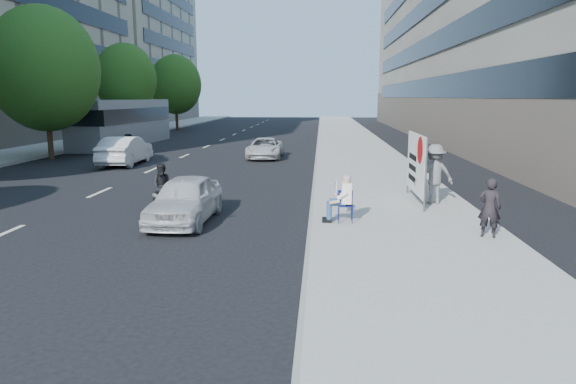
# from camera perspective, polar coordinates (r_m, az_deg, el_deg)

# --- Properties ---
(ground) EXTENTS (160.00, 160.00, 0.00)m
(ground) POSITION_cam_1_polar(r_m,az_deg,el_deg) (11.01, -5.55, -8.11)
(ground) COLOR black
(ground) RESTS_ON ground
(near_sidewalk) EXTENTS (5.00, 120.00, 0.15)m
(near_sidewalk) POSITION_cam_1_polar(r_m,az_deg,el_deg) (30.57, 7.98, 3.98)
(near_sidewalk) COLOR #9D9B93
(near_sidewalk) RESTS_ON ground
(far_sidewalk) EXTENTS (4.50, 120.00, 0.15)m
(far_sidewalk) POSITION_cam_1_polar(r_m,az_deg,el_deg) (35.65, -27.58, 3.81)
(far_sidewalk) COLOR #9D9B93
(far_sidewalk) RESTS_ON ground
(far_bldg_north) EXTENTS (22.00, 28.00, 28.00)m
(far_bldg_north) POSITION_cam_1_polar(r_m,az_deg,el_deg) (79.64, -20.79, 17.45)
(far_bldg_north) COLOR tan
(far_bldg_north) RESTS_ON ground
(near_building) EXTENTS (14.00, 70.00, 20.00)m
(near_building) POSITION_cam_1_polar(r_m,az_deg,el_deg) (45.43, 24.58, 17.84)
(near_building) COLOR gray
(near_building) RESTS_ON ground
(tree_far_c) EXTENTS (6.00, 6.00, 8.47)m
(tree_far_c) POSITION_cam_1_polar(r_m,az_deg,el_deg) (32.26, -25.46, 12.22)
(tree_far_c) COLOR #382616
(tree_far_c) RESTS_ON ground
(tree_far_d) EXTENTS (4.80, 4.80, 7.65)m
(tree_far_d) POSITION_cam_1_polar(r_m,az_deg,el_deg) (43.17, -17.61, 11.88)
(tree_far_d) COLOR #382616
(tree_far_d) RESTS_ON ground
(tree_far_e) EXTENTS (5.40, 5.40, 7.89)m
(tree_far_e) POSITION_cam_1_polar(r_m,az_deg,el_deg) (56.46, -12.39, 11.59)
(tree_far_e) COLOR #382616
(tree_far_e) RESTS_ON ground
(seated_protester) EXTENTS (0.83, 1.12, 1.31)m
(seated_protester) POSITION_cam_1_polar(r_m,az_deg,el_deg) (13.97, 5.96, -0.41)
(seated_protester) COLOR navy
(seated_protester) RESTS_ON near_sidewalk
(jogger) EXTENTS (1.29, 0.83, 1.90)m
(jogger) POSITION_cam_1_polar(r_m,az_deg,el_deg) (16.92, 15.95, 1.93)
(jogger) COLOR slate
(jogger) RESTS_ON near_sidewalk
(pedestrian_woman) EXTENTS (0.61, 0.49, 1.46)m
(pedestrian_woman) POSITION_cam_1_polar(r_m,az_deg,el_deg) (13.29, 21.48, -1.63)
(pedestrian_woman) COLOR black
(pedestrian_woman) RESTS_ON near_sidewalk
(protest_banner) EXTENTS (0.08, 3.06, 2.20)m
(protest_banner) POSITION_cam_1_polar(r_m,az_deg,el_deg) (17.04, 14.04, 3.10)
(protest_banner) COLOR #4C4C4C
(protest_banner) RESTS_ON near_sidewalk
(white_sedan_near) EXTENTS (1.64, 3.89, 1.31)m
(white_sedan_near) POSITION_cam_1_polar(r_m,az_deg,el_deg) (14.82, -11.38, -0.78)
(white_sedan_near) COLOR silver
(white_sedan_near) RESTS_ON ground
(white_sedan_mid) EXTENTS (1.70, 4.57, 1.49)m
(white_sedan_mid) POSITION_cam_1_polar(r_m,az_deg,el_deg) (28.23, -17.64, 4.42)
(white_sedan_mid) COLOR silver
(white_sedan_mid) RESTS_ON ground
(white_sedan_far) EXTENTS (1.97, 4.21, 1.16)m
(white_sedan_far) POSITION_cam_1_polar(r_m,az_deg,el_deg) (29.85, -2.57, 4.89)
(white_sedan_far) COLOR silver
(white_sedan_far) RESTS_ON ground
(motorcycle) EXTENTS (0.72, 2.05, 1.42)m
(motorcycle) POSITION_cam_1_polar(r_m,az_deg,el_deg) (16.92, -13.69, 0.45)
(motorcycle) COLOR black
(motorcycle) RESTS_ON ground
(bus) EXTENTS (3.35, 12.20, 3.30)m
(bus) POSITION_cam_1_polar(r_m,az_deg,el_deg) (39.80, -17.82, 7.34)
(bus) COLOR gray
(bus) RESTS_ON ground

